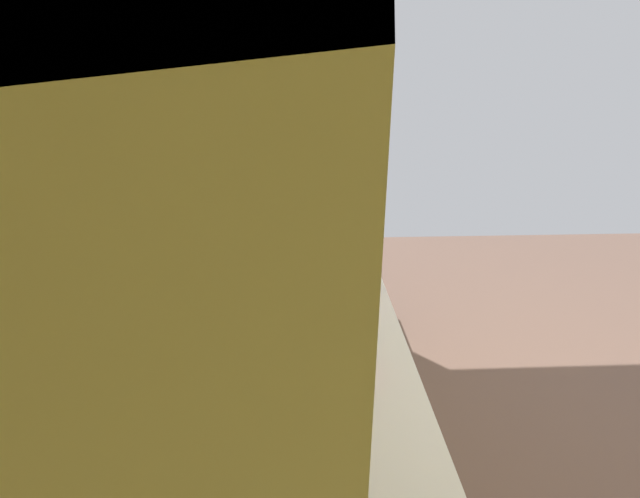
{
  "coord_description": "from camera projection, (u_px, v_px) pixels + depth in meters",
  "views": [
    {
      "loc": [
        -1.6,
        1.21,
        1.77
      ],
      "look_at": [
        -0.54,
        1.16,
        1.33
      ],
      "focal_mm": 24.65,
      "sensor_mm": 36.0,
      "label": 1
    }
  ],
  "objects": [
    {
      "name": "ground_plane",
      "position": [
        547.0,
        448.0,
        2.2
      ],
      "size": [
        5.92,
        5.92,
        0.0
      ],
      "primitive_type": "plane",
      "color": "brown"
    },
    {
      "name": "wall_back",
      "position": [
        205.0,
        194.0,
        1.63
      ],
      "size": [
        3.82,
        0.12,
        2.66
      ],
      "primitive_type": "cube",
      "color": "#DFCA80",
      "rests_on": "ground_plane"
    },
    {
      "name": "counter_run",
      "position": [
        311.0,
        458.0,
        1.59
      ],
      "size": [
        2.85,
        0.66,
        0.9
      ],
      "color": "#C4BC68",
      "rests_on": "ground_plane"
    },
    {
      "name": "upper_cabinets",
      "position": [
        241.0,
        25.0,
        1.05
      ],
      "size": [
        2.14,
        0.32,
        0.67
      ],
      "color": "#C0BD6C"
    },
    {
      "name": "oven_range",
      "position": [
        304.0,
        260.0,
        3.2
      ],
      "size": [
        0.66,
        0.62,
        1.08
      ],
      "color": "black",
      "rests_on": "ground_plane"
    },
    {
      "name": "microwave",
      "position": [
        302.0,
        228.0,
        2.15
      ],
      "size": [
        0.53,
        0.33,
        0.26
      ],
      "color": "white",
      "rests_on": "counter_run"
    },
    {
      "name": "bowl",
      "position": [
        338.0,
        363.0,
        1.32
      ],
      "size": [
        0.16,
        0.16,
        0.07
      ],
      "color": "#D84C47",
      "rests_on": "counter_run"
    },
    {
      "name": "kettle",
      "position": [
        329.0,
        284.0,
        1.73
      ],
      "size": [
        0.21,
        0.16,
        0.17
      ],
      "color": "red",
      "rests_on": "counter_run"
    }
  ]
}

